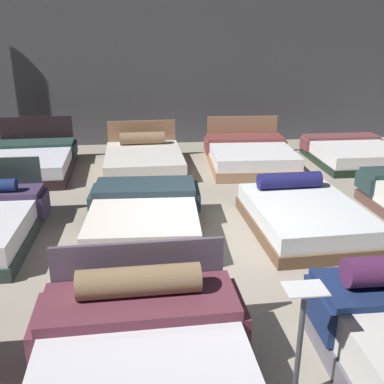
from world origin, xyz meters
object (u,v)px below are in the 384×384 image
object	(u,v)px
bed_8	(30,162)
bed_10	(250,155)
bed_6	(304,216)
bed_11	(353,154)
bed_9	(144,159)
price_sign	(298,359)
bed_5	(144,219)

from	to	relation	value
bed_8	bed_10	bearing A→B (deg)	-2.63
bed_6	bed_11	size ratio (longest dim) A/B	1.06
bed_8	bed_9	size ratio (longest dim) A/B	1.08
bed_8	bed_10	distance (m)	4.32
bed_9	price_sign	size ratio (longest dim) A/B	2.12
bed_5	bed_9	xyz separation A→B (m)	(0.02, 3.04, -0.05)
bed_5	bed_11	distance (m)	5.31
bed_6	price_sign	xyz separation A→B (m)	(-1.11, -2.86, 0.16)
bed_8	bed_10	xyz separation A→B (m)	(4.32, -0.03, 0.01)
bed_6	bed_8	bearing A→B (deg)	142.39
bed_11	bed_5	bearing A→B (deg)	-144.68
bed_11	bed_6	bearing A→B (deg)	-124.88
bed_6	price_sign	world-z (taller)	price_sign
bed_6	bed_10	size ratio (longest dim) A/B	0.96
bed_8	bed_9	bearing A→B (deg)	-2.72
bed_9	price_sign	xyz separation A→B (m)	(1.05, -5.93, 0.16)
bed_5	price_sign	world-z (taller)	price_sign
bed_5	price_sign	bearing A→B (deg)	-67.03
bed_6	price_sign	bearing A→B (deg)	-113.43
bed_5	bed_10	size ratio (longest dim) A/B	0.95
bed_5	bed_11	size ratio (longest dim) A/B	1.05
bed_6	bed_8	xyz separation A→B (m)	(-4.35, 3.10, 0.01)
bed_6	bed_11	xyz separation A→B (m)	(2.18, 3.06, -0.01)
bed_11	price_sign	size ratio (longest dim) A/B	2.00
bed_9	bed_5	bearing A→B (deg)	-91.79
bed_5	bed_6	world-z (taller)	bed_6
bed_6	price_sign	distance (m)	3.07
bed_8	bed_10	world-z (taller)	bed_8
bed_6	bed_9	distance (m)	3.76
bed_8	price_sign	size ratio (longest dim) A/B	2.29
bed_6	bed_11	world-z (taller)	bed_6
bed_11	bed_10	bearing A→B (deg)	-179.63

